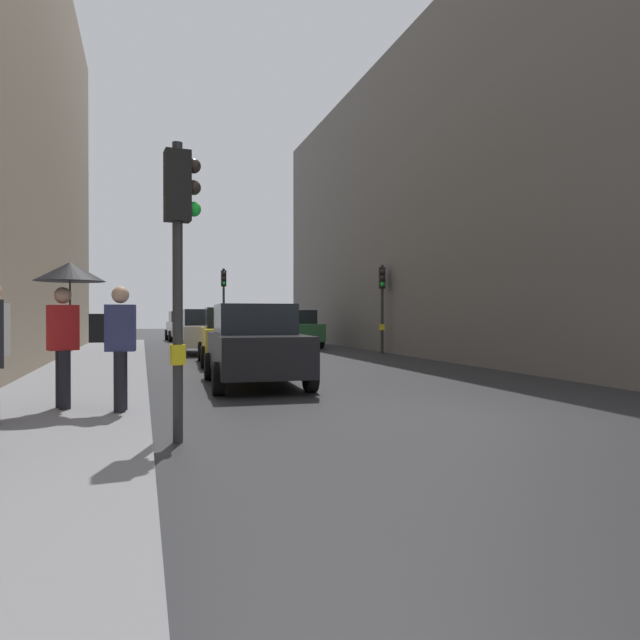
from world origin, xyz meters
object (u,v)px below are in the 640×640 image
car_green_estate (293,329)px  car_yellow_taxi (232,336)px  car_dark_suv (255,345)px  pedestrian_with_umbrella (68,293)px  pedestrian_with_grey_backpack (117,340)px  traffic_light_mid_street (382,292)px  car_white_compact (184,326)px  traffic_light_far_median (224,292)px  traffic_light_near_left (180,236)px  car_silver_hatchback (204,331)px

car_green_estate → car_yellow_taxi: bearing=-116.4°
car_dark_suv → pedestrian_with_umbrella: (-3.39, -3.20, 0.96)m
pedestrian_with_grey_backpack → pedestrian_with_umbrella: bearing=143.5°
traffic_light_mid_street → car_white_compact: (-6.72, 14.26, -1.55)m
car_white_compact → pedestrian_with_umbrella: 26.48m
traffic_light_mid_street → pedestrian_with_grey_backpack: (-9.47, -12.50, -1.27)m
pedestrian_with_grey_backpack → car_dark_suv: bearing=54.2°
traffic_light_far_median → car_white_compact: (-1.69, 5.05, -1.86)m
traffic_light_mid_street → car_yellow_taxi: size_ratio=0.82×
car_yellow_taxi → car_green_estate: same height
car_dark_suv → pedestrian_with_umbrella: bearing=-136.6°
traffic_light_far_median → car_white_compact: bearing=108.5°
car_dark_suv → pedestrian_with_grey_backpack: bearing=-125.8°
car_yellow_taxi → pedestrian_with_grey_backpack: size_ratio=2.43×
traffic_light_near_left → car_dark_suv: traffic_light_near_left is taller
traffic_light_far_median → car_dark_suv: size_ratio=0.93×
traffic_light_mid_street → car_white_compact: 15.84m
traffic_light_near_left → car_green_estate: size_ratio=0.83×
traffic_light_near_left → car_dark_suv: size_ratio=0.84×
traffic_light_mid_street → car_green_estate: traffic_light_mid_street is taller
traffic_light_far_median → car_silver_hatchback: size_ratio=0.94×
car_dark_suv → traffic_light_near_left: bearing=-109.9°
traffic_light_far_median → car_dark_suv: (-1.76, -17.99, -1.86)m
car_white_compact → traffic_light_mid_street: bearing=-64.8°
traffic_light_far_median → pedestrian_with_umbrella: size_ratio=1.86×
car_white_compact → car_yellow_taxi: bearing=-89.0°
car_yellow_taxi → car_white_compact: same height
car_yellow_taxi → car_silver_hatchback: (-0.32, 5.24, 0.00)m
traffic_light_far_median → pedestrian_with_umbrella: traffic_light_far_median is taller
traffic_light_far_median → car_yellow_taxi: (-1.40, -12.21, -1.86)m
car_green_estate → pedestrian_with_umbrella: 19.15m
car_yellow_taxi → pedestrian_with_grey_backpack: 9.97m
traffic_light_far_median → car_yellow_taxi: size_ratio=0.92×
car_yellow_taxi → car_green_estate: bearing=63.6°
car_silver_hatchback → car_white_compact: size_ratio=1.00×
traffic_light_mid_street → traffic_light_near_left: 16.54m
traffic_light_mid_street → traffic_light_near_left: bearing=-121.8°
car_silver_hatchback → car_green_estate: bearing=35.4°
traffic_light_near_left → car_dark_suv: bearing=70.1°
car_yellow_taxi → car_dark_suv: same height
traffic_light_near_left → car_yellow_taxi: 11.40m
car_dark_suv → traffic_light_far_median: bearing=84.4°
car_green_estate → pedestrian_with_umbrella: bearing=-114.5°
car_yellow_taxi → pedestrian_with_umbrella: bearing=-112.7°
car_dark_suv → car_green_estate: (4.54, 14.21, 0.00)m
car_silver_hatchback → car_yellow_taxi: bearing=-86.5°
car_yellow_taxi → pedestrian_with_grey_backpack: (-3.05, -9.49, 0.29)m
car_yellow_taxi → pedestrian_with_grey_backpack: pedestrian_with_grey_backpack is taller
car_green_estate → car_white_compact: size_ratio=1.01×
car_silver_hatchback → pedestrian_with_umbrella: (-3.43, -14.21, 0.96)m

